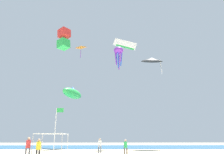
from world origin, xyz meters
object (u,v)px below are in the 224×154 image
at_px(kite_box_red, 64,39).
at_px(kite_delta_black, 152,60).
at_px(kite_diamond_orange, 81,48).
at_px(person_leftmost, 100,144).
at_px(canopy_tent, 52,135).
at_px(kite_parafoil_white, 125,44).
at_px(person_near_tent, 126,146).
at_px(kite_inflatable_green, 72,93).
at_px(person_central, 28,145).
at_px(person_rightmost, 38,147).
at_px(banner_flag, 56,129).
at_px(kite_octopus_purple, 119,52).

relative_size(kite_box_red, kite_delta_black, 0.72).
relative_size(kite_box_red, kite_diamond_orange, 1.16).
bearing_deg(person_leftmost, canopy_tent, -113.67).
bearing_deg(kite_diamond_orange, kite_box_red, 128.37).
distance_m(kite_parafoil_white, kite_delta_black, 8.52).
bearing_deg(canopy_tent, person_leftmost, 44.05).
relative_size(canopy_tent, kite_diamond_orange, 1.09).
distance_m(person_near_tent, kite_inflatable_green, 18.82).
distance_m(person_central, person_rightmost, 2.41).
xyz_separation_m(kite_parafoil_white, kite_inflatable_green, (-9.37, 6.59, -6.98)).
relative_size(banner_flag, kite_delta_black, 0.89).
distance_m(person_rightmost, banner_flag, 3.17).
relative_size(kite_delta_black, kite_diamond_orange, 1.61).
distance_m(kite_diamond_orange, kite_octopus_purple, 12.68).
relative_size(person_leftmost, banner_flag, 0.42).
relative_size(person_leftmost, kite_octopus_purple, 0.39).
xyz_separation_m(person_near_tent, kite_delta_black, (6.54, 14.05, 15.42)).
bearing_deg(kite_octopus_purple, kite_parafoil_white, -41.48).
bearing_deg(kite_delta_black, kite_box_red, 18.63).
xyz_separation_m(person_leftmost, kite_delta_black, (9.49, 10.62, 15.35)).
distance_m(person_leftmost, person_rightmost, 9.63).
xyz_separation_m(kite_parafoil_white, kite_delta_black, (5.72, 6.31, -0.27)).
relative_size(kite_parafoil_white, kite_octopus_purple, 0.88).
xyz_separation_m(banner_flag, kite_diamond_orange, (-2.32, 29.24, 19.85)).
height_order(kite_inflatable_green, kite_diamond_orange, kite_diamond_orange).
distance_m(person_leftmost, banner_flag, 10.82).
bearing_deg(kite_octopus_purple, kite_delta_black, 41.27).
distance_m(kite_parafoil_white, kite_diamond_orange, 18.30).
distance_m(banner_flag, kite_diamond_orange, 35.42).
bearing_deg(person_rightmost, kite_inflatable_green, -150.33).
bearing_deg(kite_octopus_purple, person_central, -77.73).
bearing_deg(person_rightmost, person_leftmost, 176.13).
relative_size(person_near_tent, banner_flag, 0.39).
bearing_deg(banner_flag, person_leftmost, 72.62).
relative_size(kite_delta_black, kite_octopus_purple, 1.06).
height_order(canopy_tent, person_central, canopy_tent).
height_order(canopy_tent, kite_parafoil_white, kite_parafoil_white).
distance_m(person_near_tent, kite_diamond_orange, 32.13).
relative_size(person_near_tent, person_central, 0.87).
distance_m(person_central, kite_diamond_orange, 33.08).
relative_size(person_leftmost, person_rightmost, 1.00).
relative_size(banner_flag, kite_inflatable_green, 0.64).
distance_m(person_leftmost, kite_parafoil_white, 16.64).
bearing_deg(canopy_tent, person_central, -138.22).
bearing_deg(kite_delta_black, kite_parafoil_white, 40.92).
bearing_deg(canopy_tent, kite_delta_black, 46.87).
xyz_separation_m(person_rightmost, banner_flag, (1.91, -2.07, 1.46)).
distance_m(person_near_tent, kite_box_red, 19.58).
bearing_deg(banner_flag, kite_delta_black, 58.66).
distance_m(canopy_tent, person_leftmost, 6.88).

